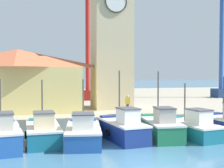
{
  "coord_description": "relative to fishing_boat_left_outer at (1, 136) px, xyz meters",
  "views": [
    {
      "loc": [
        -5.27,
        -14.66,
        4.51
      ],
      "look_at": [
        0.81,
        10.79,
        3.5
      ],
      "focal_mm": 50.0,
      "sensor_mm": 36.0,
      "label": 1
    }
  ],
  "objects": [
    {
      "name": "clock_tower",
      "position": [
        9.0,
        10.05,
        7.88
      ],
      "size": [
        4.0,
        4.0,
        16.15
      ],
      "color": "beige",
      "rests_on": "quay_wharf"
    },
    {
      "name": "fishing_boat_left_inner",
      "position": [
        2.41,
        1.02,
        -0.07
      ],
      "size": [
        2.25,
        5.03,
        4.0
      ],
      "color": "#196B7F",
      "rests_on": "ground"
    },
    {
      "name": "quay_wharf",
      "position": [
        7.38,
        24.39,
        -0.27
      ],
      "size": [
        120.0,
        40.0,
        1.03
      ],
      "primitive_type": "cube",
      "color": "#A89E89",
      "rests_on": "ground"
    },
    {
      "name": "port_crane_far",
      "position": [
        8.21,
        19.37,
        7.07
      ],
      "size": [
        2.73,
        8.13,
        18.95
      ],
      "color": "maroon",
      "rests_on": "quay_wharf"
    },
    {
      "name": "ground_plane",
      "position": [
        7.38,
        -4.4,
        -0.79
      ],
      "size": [
        300.0,
        300.0,
        0.0
      ],
      "primitive_type": "plane",
      "color": "teal"
    },
    {
      "name": "warehouse_left",
      "position": [
        0.38,
        9.71,
        3.04
      ],
      "size": [
        11.15,
        6.42,
        5.48
      ],
      "color": "#E5D17A",
      "rests_on": "quay_wharf"
    },
    {
      "name": "fishing_boat_mid_right",
      "position": [
        10.24,
        0.67,
        -0.02
      ],
      "size": [
        2.36,
        5.12,
        4.56
      ],
      "color": "#237A4C",
      "rests_on": "ground"
    },
    {
      "name": "fishing_boat_right_inner",
      "position": [
        12.39,
        0.46,
        -0.1
      ],
      "size": [
        2.82,
        5.4,
        3.72
      ],
      "color": "#196B7F",
      "rests_on": "ground"
    },
    {
      "name": "fishing_boat_left_outer",
      "position": [
        0.0,
        0.0,
        0.0
      ],
      "size": [
        2.75,
        4.96,
        4.11
      ],
      "color": "#2356A8",
      "rests_on": "ground"
    },
    {
      "name": "port_crane_near",
      "position": [
        26.42,
        18.96,
        6.88
      ],
      "size": [
        3.87,
        7.43,
        17.81
      ],
      "color": "navy",
      "rests_on": "quay_wharf"
    },
    {
      "name": "fishing_boat_center",
      "position": [
        7.56,
        0.59,
        -0.0
      ],
      "size": [
        2.52,
        4.99,
        4.61
      ],
      "color": "navy",
      "rests_on": "ground"
    },
    {
      "name": "dock_worker_near_tower",
      "position": [
        9.27,
        5.4,
        1.09
      ],
      "size": [
        0.34,
        0.22,
        1.62
      ],
      "color": "#33333D",
      "rests_on": "quay_wharf"
    },
    {
      "name": "fishing_boat_mid_left",
      "position": [
        4.87,
        0.3,
        -0.09
      ],
      "size": [
        2.86,
        5.45,
        4.04
      ],
      "color": "#2356A8",
      "rests_on": "ground"
    }
  ]
}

